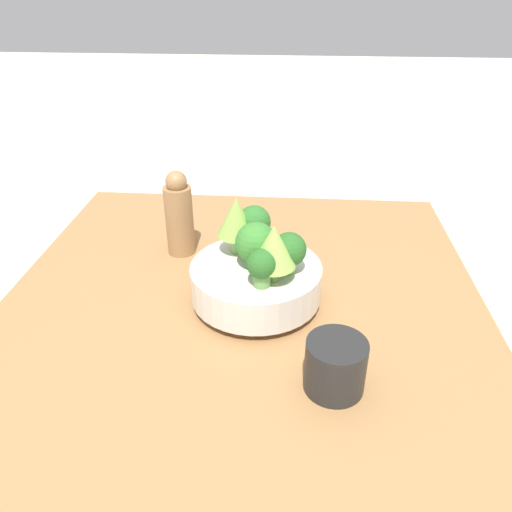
# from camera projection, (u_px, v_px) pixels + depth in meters

# --- Properties ---
(ground_plane) EXTENTS (6.00, 6.00, 0.00)m
(ground_plane) POSITION_uv_depth(u_px,v_px,m) (243.00, 313.00, 0.91)
(ground_plane) COLOR beige
(table) EXTENTS (0.86, 0.90, 0.04)m
(table) POSITION_uv_depth(u_px,v_px,m) (243.00, 305.00, 0.90)
(table) COLOR #9E7042
(table) RESTS_ON ground_plane
(bowl) EXTENTS (0.22, 0.22, 0.07)m
(bowl) POSITION_uv_depth(u_px,v_px,m) (256.00, 282.00, 0.86)
(bowl) COLOR silver
(bowl) RESTS_ON table
(broccoli_floret_center) EXTENTS (0.07, 0.07, 0.08)m
(broccoli_floret_center) POSITION_uv_depth(u_px,v_px,m) (256.00, 243.00, 0.82)
(broccoli_floret_center) COLOR #609347
(broccoli_floret_center) RESTS_ON bowl
(broccoli_floret_back) EXTENTS (0.06, 0.06, 0.08)m
(broccoli_floret_back) POSITION_uv_depth(u_px,v_px,m) (254.00, 223.00, 0.87)
(broccoli_floret_back) COLOR #7AB256
(broccoli_floret_back) RESTS_ON bowl
(romanesco_piece_near) EXTENTS (0.07, 0.07, 0.10)m
(romanesco_piece_near) POSITION_uv_depth(u_px,v_px,m) (274.00, 247.00, 0.78)
(romanesco_piece_near) COLOR #609347
(romanesco_piece_near) RESTS_ON bowl
(broccoli_floret_right) EXTENTS (0.06, 0.06, 0.07)m
(broccoli_floret_right) POSITION_uv_depth(u_px,v_px,m) (289.00, 251.00, 0.81)
(broccoli_floret_right) COLOR #6BA34C
(broccoli_floret_right) RESTS_ON bowl
(romanesco_piece_far) EXTENTS (0.07, 0.07, 0.10)m
(romanesco_piece_far) POSITION_uv_depth(u_px,v_px,m) (236.00, 218.00, 0.85)
(romanesco_piece_far) COLOR #7AB256
(romanesco_piece_far) RESTS_ON bowl
(broccoli_floret_front) EXTENTS (0.05, 0.05, 0.06)m
(broccoli_floret_front) POSITION_uv_depth(u_px,v_px,m) (262.00, 266.00, 0.78)
(broccoli_floret_front) COLOR #609347
(broccoli_floret_front) RESTS_ON bowl
(cup) EXTENTS (0.09, 0.09, 0.08)m
(cup) POSITION_uv_depth(u_px,v_px,m) (335.00, 366.00, 0.68)
(cup) COLOR black
(cup) RESTS_ON table
(pepper_mill) EXTENTS (0.06, 0.06, 0.18)m
(pepper_mill) POSITION_uv_depth(u_px,v_px,m) (179.00, 215.00, 0.99)
(pepper_mill) COLOR #997047
(pepper_mill) RESTS_ON table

